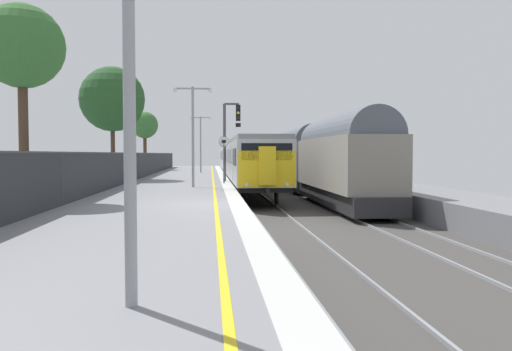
# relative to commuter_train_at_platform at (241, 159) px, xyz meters

# --- Properties ---
(ground) EXTENTS (17.40, 110.00, 1.21)m
(ground) POSITION_rel_commuter_train_at_platform_xyz_m (0.54, -25.97, -1.88)
(ground) COLOR gray
(commuter_train_at_platform) EXTENTS (2.83, 40.00, 3.81)m
(commuter_train_at_platform) POSITION_rel_commuter_train_at_platform_xyz_m (0.00, 0.00, 0.00)
(commuter_train_at_platform) COLOR #B7B7BC
(commuter_train_at_platform) RESTS_ON ground
(freight_train_adjacent_track) EXTENTS (2.60, 24.93, 4.61)m
(freight_train_adjacent_track) POSITION_rel_commuter_train_at_platform_xyz_m (4.00, -11.90, 0.25)
(freight_train_adjacent_track) COLOR #232326
(freight_train_adjacent_track) RESTS_ON ground
(signal_gantry) EXTENTS (1.10, 0.24, 4.87)m
(signal_gantry) POSITION_rel_commuter_train_at_platform_xyz_m (-1.47, -11.56, 1.78)
(signal_gantry) COLOR #47474C
(signal_gantry) RESTS_ON ground
(speed_limit_sign) EXTENTS (0.59, 0.08, 2.73)m
(speed_limit_sign) POSITION_rel_commuter_train_at_platform_xyz_m (-1.85, -13.74, 0.47)
(speed_limit_sign) COLOR #59595B
(speed_limit_sign) RESTS_ON ground
(platform_lamp_near) EXTENTS (2.00, 0.20, 5.27)m
(platform_lamp_near) POSITION_rel_commuter_train_at_platform_xyz_m (-3.52, -37.60, 1.87)
(platform_lamp_near) COLOR #93999E
(platform_lamp_near) RESTS_ON ground
(platform_lamp_mid) EXTENTS (2.00, 0.20, 5.17)m
(platform_lamp_mid) POSITION_rel_commuter_train_at_platform_xyz_m (-3.52, -16.81, 1.82)
(platform_lamp_mid) COLOR #93999E
(platform_lamp_mid) RESTS_ON ground
(platform_lamp_far) EXTENTS (2.00, 0.20, 5.15)m
(platform_lamp_far) POSITION_rel_commuter_train_at_platform_xyz_m (-3.52, 3.99, 1.80)
(platform_lamp_far) COLOR #93999E
(platform_lamp_far) RESTS_ON ground
(platform_back_fence) EXTENTS (0.07, 99.00, 1.80)m
(platform_back_fence) POSITION_rel_commuter_train_at_platform_xyz_m (-7.55, -25.97, -0.33)
(platform_back_fence) COLOR #282B2D
(platform_back_fence) RESTS_ON ground
(background_tree_left) EXTENTS (2.89, 2.89, 6.28)m
(background_tree_left) POSITION_rel_commuter_train_at_platform_xyz_m (-9.76, 13.18, 3.46)
(background_tree_left) COLOR #473323
(background_tree_left) RESTS_ON ground
(background_tree_centre) EXTENTS (4.37, 4.37, 7.60)m
(background_tree_centre) POSITION_rel_commuter_train_at_platform_xyz_m (-9.10, -7.92, 4.01)
(background_tree_centre) COLOR #473323
(background_tree_centre) RESTS_ON ground
(background_tree_right) EXTENTS (3.05, 3.05, 7.17)m
(background_tree_right) POSITION_rel_commuter_train_at_platform_xyz_m (-9.49, -23.94, 4.25)
(background_tree_right) COLOR #473323
(background_tree_right) RESTS_ON ground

